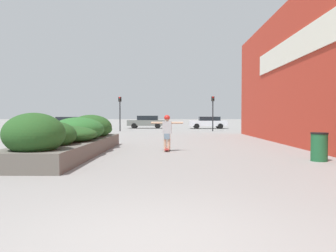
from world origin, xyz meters
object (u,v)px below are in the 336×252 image
car_center_left (290,123)px  traffic_light_right (213,107)px  skateboarder (167,128)px  trash_bin (319,147)px  car_leftmost (147,122)px  car_center_right (67,123)px  skateboard (167,150)px  traffic_light_left (120,108)px  car_rightmost (208,122)px

car_center_left → traffic_light_right: traffic_light_right is taller
car_center_left → traffic_light_right: bearing=111.5°
skateboarder → trash_bin: (4.98, -2.95, -0.48)m
car_leftmost → car_center_right: 9.21m
car_center_right → skateboard: bearing=-152.8°
car_leftmost → traffic_light_left: 7.98m
car_center_right → skateboarder: bearing=-152.8°
car_rightmost → traffic_light_right: 6.76m
skateboarder → traffic_light_left: size_ratio=0.43×
traffic_light_left → car_leftmost: bearing=75.1°
car_center_right → car_leftmost: bearing=-63.2°
car_center_right → car_center_left: bearing=-90.0°
traffic_light_right → car_center_left: bearing=21.5°
skateboard → car_leftmost: bearing=99.9°
skateboarder → trash_bin: size_ratio=1.53×
skateboard → skateboarder: 0.88m
car_leftmost → car_rightmost: size_ratio=1.03×
car_center_left → traffic_light_left: (-17.68, -3.43, 1.52)m
skateboarder → car_rightmost: (4.47, 24.57, -0.21)m
skateboarder → traffic_light_right: size_ratio=0.42×
skateboarder → trash_bin: 5.81m
car_center_right → traffic_light_right: traffic_light_right is taller
skateboard → car_center_left: (12.90, 21.42, 0.68)m
skateboard → skateboarder: bearing=-176.3°
car_leftmost → traffic_light_right: (6.96, -7.58, 1.51)m
car_center_left → car_rightmost: bearing=69.5°
car_leftmost → car_center_left: bearing=-104.8°
traffic_light_left → traffic_light_right: bearing=0.0°
skateboarder → traffic_light_right: (4.18, 17.99, 1.35)m
trash_bin → traffic_light_left: (-9.77, 20.94, 1.81)m
skateboard → trash_bin: 5.80m
car_rightmost → trash_bin: bearing=-178.9°
car_leftmost → traffic_light_left: bearing=165.1°
car_center_right → traffic_light_left: 7.25m
car_rightmost → traffic_light_left: bearing=125.4°
car_center_right → traffic_light_left: traffic_light_left is taller
skateboarder → traffic_light_left: 18.66m
trash_bin → car_center_left: bearing=72.0°
traffic_light_left → traffic_light_right: (8.97, 0.00, 0.02)m
car_center_right → traffic_light_left: (6.21, -3.43, 1.53)m
skateboard → car_rightmost: (4.47, 24.57, 0.67)m
skateboard → trash_bin: size_ratio=0.83×
car_center_left → car_center_right: size_ratio=1.11×
car_leftmost → car_rightmost: bearing=-97.9°
car_center_right → traffic_light_left: bearing=-118.9°
car_center_left → traffic_light_left: size_ratio=1.38×
skateboarder → traffic_light_right: traffic_light_right is taller
car_rightmost → skateboarder: bearing=169.7°
car_rightmost → traffic_light_right: traffic_light_right is taller
skateboard → car_center_right: size_ratio=0.19×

